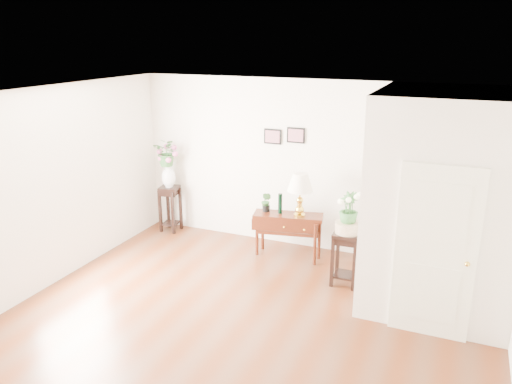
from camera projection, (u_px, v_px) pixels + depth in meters
The scene contains 20 objects.
floor at pixel (241, 329), 6.11m from camera, with size 6.00×5.50×0.02m, color #562510.
ceiling at pixel (239, 98), 5.28m from camera, with size 6.00×5.50×0.02m, color white.
wall_back at pixel (310, 167), 8.11m from camera, with size 6.00×0.02×2.80m, color silver.
wall_front at pixel (66, 359), 3.28m from camera, with size 6.00×0.02×2.80m, color silver.
wall_left at pixel (40, 192), 6.81m from camera, with size 0.02×5.50×2.80m, color silver.
partition at pixel (443, 200), 6.48m from camera, with size 1.80×1.95×2.80m, color silver.
door at pixel (435, 254), 5.70m from camera, with size 0.90×0.05×2.10m, color silver.
art_print_left at pixel (273, 137), 8.20m from camera, with size 0.30×0.02×0.25m, color black.
art_print_right at pixel (296, 135), 8.04m from camera, with size 0.30×0.02×0.25m, color black.
wall_ornament at pixel (376, 143), 6.74m from camera, with size 0.51×0.51×0.07m, color #C7863D.
console_table at pixel (288, 236), 8.01m from camera, with size 1.10×0.37×0.73m, color black.
table_lamp at pixel (300, 195), 7.73m from camera, with size 0.40×0.40×0.70m, color gold.
green_vase at pixel (280, 203), 7.90m from camera, with size 0.07×0.07×0.32m, color black.
potted_plant at pixel (266, 202), 8.00m from camera, with size 0.17×0.13×0.30m, color #2F632D.
plant_stand_a at pixel (170, 209), 9.09m from camera, with size 0.33×0.33×0.84m, color black.
porcelain_vase at pixel (169, 175), 8.90m from camera, with size 0.25×0.25×0.43m, color white, non-canonical shape.
lily_arrangement at pixel (167, 151), 8.77m from camera, with size 0.45×0.39×0.50m, color #2F632D.
plant_stand_b at pixel (346, 258), 7.11m from camera, with size 0.37×0.37×0.79m, color black.
ceramic_bowl at pixel (348, 227), 6.97m from camera, with size 0.35×0.35×0.16m, color #C0B09E.
narcissus at pixel (349, 209), 6.89m from camera, with size 0.26×0.26×0.47m, color #2F632D.
Camera 1 is at (2.24, -4.84, 3.43)m, focal length 35.00 mm.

